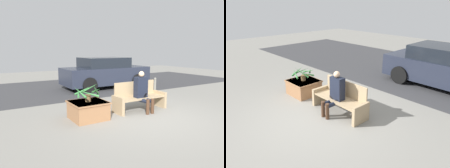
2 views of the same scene
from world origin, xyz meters
The scene contains 7 objects.
ground_plane centered at (0.00, 0.00, 0.00)m, with size 30.00×30.00×0.00m, color gray.
road_surface centered at (0.00, 5.86, 0.00)m, with size 20.00×6.00×0.01m, color #38383A.
bench centered at (0.20, 0.74, 0.40)m, with size 1.74×0.58×0.88m.
person_seated centered at (0.19, 0.55, 0.65)m, with size 0.40×0.61×1.23m.
planter_box centered at (-1.57, 0.71, 0.26)m, with size 0.96×0.91×0.49m.
potted_plant centered at (-1.58, 0.72, 0.73)m, with size 0.72×0.71×0.53m.
parked_car centered at (1.37, 4.88, 0.75)m, with size 4.26×1.98×1.50m.
Camera 2 is at (4.25, -3.15, 2.96)m, focal length 35.00 mm.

